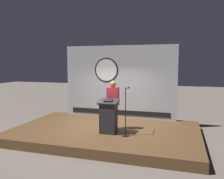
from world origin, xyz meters
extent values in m
plane|color=#6B6056|center=(0.00, 0.00, 0.00)|extent=(40.00, 40.00, 0.00)
cube|color=brown|center=(0.00, 0.00, 0.15)|extent=(6.40, 4.00, 0.30)
cube|color=#B2B7C1|center=(0.00, 1.85, 1.81)|extent=(4.74, 0.10, 3.02)
cylinder|color=black|center=(-0.55, 1.80, 2.30)|extent=(1.03, 0.02, 1.03)
cylinder|color=white|center=(-0.55, 1.79, 2.30)|extent=(0.92, 0.02, 0.92)
cube|color=black|center=(0.00, 1.79, 0.52)|extent=(4.27, 0.02, 0.20)
cube|color=#26262B|center=(0.26, -0.45, 0.81)|extent=(0.52, 0.40, 1.02)
cube|color=#26262B|center=(0.26, -0.45, 1.35)|extent=(0.64, 0.50, 0.16)
cube|color=black|center=(0.26, -0.47, 1.40)|extent=(0.28, 0.20, 0.07)
cylinder|color=black|center=(0.27, 0.03, 0.72)|extent=(0.26, 0.26, 0.84)
cube|color=red|center=(0.27, 0.03, 1.46)|extent=(0.40, 0.24, 0.63)
sphere|color=#997051|center=(0.27, 0.03, 1.88)|extent=(0.22, 0.22, 0.22)
cylinder|color=black|center=(0.87, -0.60, 0.31)|extent=(0.24, 0.24, 0.02)
cylinder|color=black|center=(0.87, -0.60, 1.07)|extent=(0.03, 0.03, 1.55)
cylinder|color=black|center=(0.87, -0.38, 1.80)|extent=(0.02, 0.43, 0.02)
sphere|color=#262626|center=(0.87, -0.17, 1.80)|extent=(0.07, 0.07, 0.07)
camera|label=1|loc=(2.54, -7.60, 2.59)|focal=37.45mm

